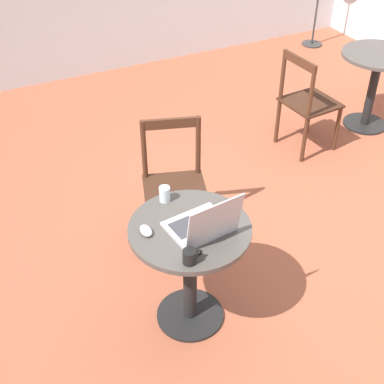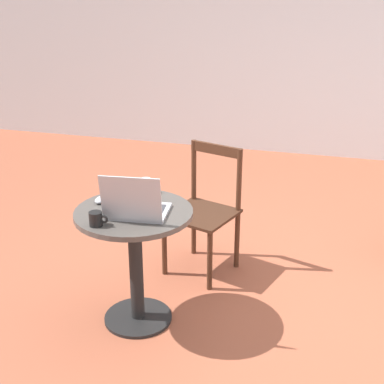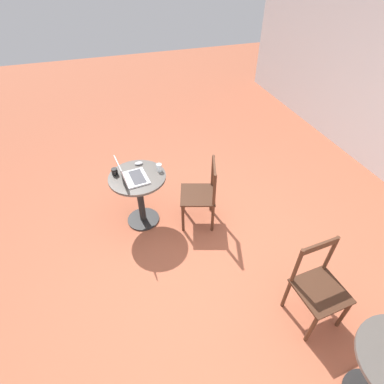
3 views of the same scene
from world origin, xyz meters
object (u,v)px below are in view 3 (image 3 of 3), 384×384
chair_mid_left (318,286)px  mouse (139,163)px  drinking_glass (159,168)px  mug (115,172)px  cafe_table_near (139,189)px  chair_near_back (201,194)px  laptop (131,176)px

chair_mid_left → mouse: bearing=-147.8°
mouse → drinking_glass: 0.29m
mug → drinking_glass: (0.09, 0.51, 0.01)m
chair_mid_left → mouse: 2.36m
cafe_table_near → mouse: 0.32m
cafe_table_near → drinking_glass: (-0.03, 0.27, 0.25)m
cafe_table_near → mug: mug is taller
cafe_table_near → drinking_glass: drinking_glass is taller
chair_mid_left → drinking_glass: chair_mid_left is taller
chair_near_back → mouse: size_ratio=8.90×
mouse → mug: mug is taller
chair_near_back → drinking_glass: chair_near_back is taller
chair_mid_left → mouse: (-1.98, -1.25, 0.30)m
mouse → drinking_glass: (0.20, 0.21, 0.03)m
laptop → chair_near_back: bearing=76.8°
chair_near_back → laptop: size_ratio=2.47×
laptop → chair_mid_left: bearing=38.9°
mug → laptop: bearing=46.6°
chair_near_back → cafe_table_near: bearing=-107.8°
drinking_glass → mouse: bearing=-133.7°
cafe_table_near → chair_mid_left: size_ratio=0.82×
cafe_table_near → chair_near_back: 0.76m
mouse → mug: bearing=-69.1°
chair_near_back → mug: size_ratio=8.40×
cafe_table_near → chair_near_back: bearing=72.2°
cafe_table_near → mug: bearing=-115.6°
drinking_glass → chair_near_back: bearing=60.0°
laptop → mug: 0.23m
mug → drinking_glass: drinking_glass is taller
chair_mid_left → mug: 2.45m
mouse → mug: (0.11, -0.30, 0.02)m
chair_near_back → drinking_glass: 0.61m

